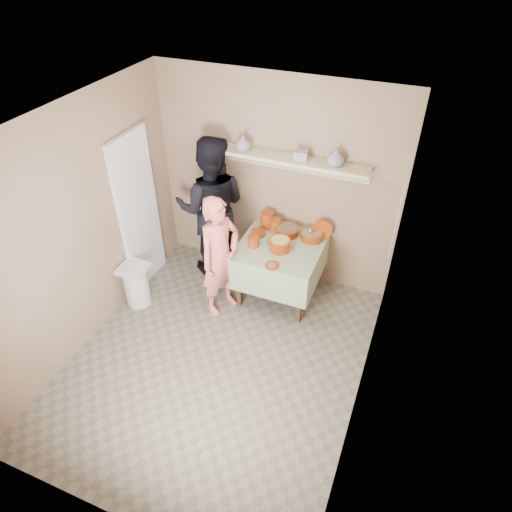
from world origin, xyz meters
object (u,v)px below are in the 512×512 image
at_px(person_helper, 212,208).
at_px(person_cook, 220,257).
at_px(trash_bin, 136,284).
at_px(serving_table, 280,253).
at_px(cazuela_rice, 280,244).

bearing_deg(person_helper, person_cook, 103.22).
bearing_deg(trash_bin, person_cook, 17.71).
bearing_deg(trash_bin, serving_table, 27.03).
distance_m(person_cook, person_helper, 0.81).
height_order(person_cook, person_helper, person_helper).
bearing_deg(cazuela_rice, serving_table, 101.13).
relative_size(person_helper, trash_bin, 3.37).
distance_m(cazuela_rice, trash_bin, 1.82).
relative_size(person_helper, cazuela_rice, 5.71).
relative_size(serving_table, trash_bin, 1.74).
xyz_separation_m(person_cook, cazuela_rice, (0.58, 0.39, 0.08)).
bearing_deg(serving_table, trash_bin, -152.97).
height_order(person_cook, cazuela_rice, person_cook).
bearing_deg(person_cook, person_helper, 54.70).
distance_m(serving_table, trash_bin, 1.79).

